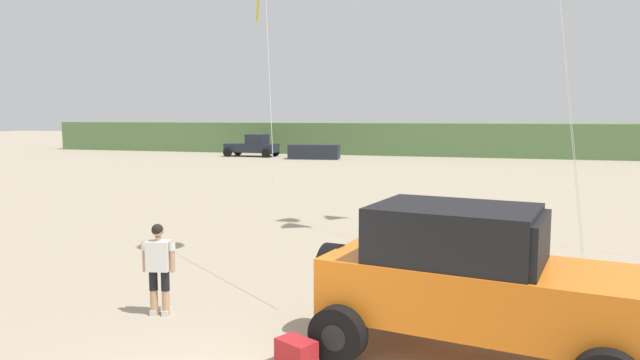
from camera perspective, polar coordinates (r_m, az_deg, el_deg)
name	(u,v)px	position (r m, az deg, el deg)	size (l,w,h in m)	color
dune_ridge	(497,139)	(56.11, 17.10, 3.89)	(90.00, 9.22, 2.93)	#567A47
jeep	(472,279)	(8.83, 14.78, -9.41)	(5.00, 3.05, 2.26)	orange
person_watching	(159,264)	(10.80, -15.61, -8.00)	(0.61, 0.37, 1.67)	tan
cooler_box	(296,353)	(8.65, -2.35, -16.64)	(0.56, 0.36, 0.38)	#B21E23
distant_pickup	(253,146)	(51.80, -6.63, 3.36)	(4.61, 2.39, 1.98)	#1E232D
distant_sedan	(314,152)	(48.37, -0.58, 2.80)	(4.20, 1.70, 1.20)	#1E232D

